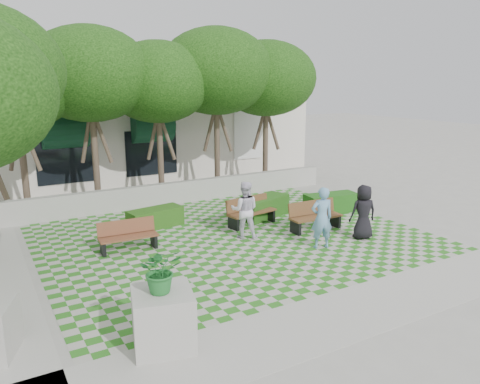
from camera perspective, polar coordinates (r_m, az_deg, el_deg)
ground at (r=14.64m, az=1.26°, el=-6.75°), size 90.00×90.00×0.00m
lawn at (r=15.46m, az=-0.68°, el=-5.62°), size 12.00×12.00×0.00m
sidewalk_south at (r=11.24m, az=14.21°, el=-13.71°), size 16.00×2.00×0.01m
retaining_wall at (r=19.85m, az=-8.09°, el=-0.10°), size 15.00×0.36×0.90m
bench_east at (r=16.38m, az=9.09°, el=-2.94°), size 1.92×0.69×1.00m
bench_mid at (r=16.74m, az=1.31°, el=-2.42°), size 1.97×0.92×1.00m
bench_west at (r=14.68m, az=-13.49°, el=-5.25°), size 1.78×0.67×0.92m
hedge_east at (r=18.73m, az=11.04°, el=-1.31°), size 2.18×1.12×0.73m
hedge_midright at (r=17.72m, az=2.85°, el=-1.86°), size 2.35×1.56×0.76m
hedge_midleft at (r=16.76m, az=-10.28°, el=-3.13°), size 2.02×1.07×0.67m
planter_front at (r=9.36m, az=-9.41°, el=-13.67°), size 1.39×1.39×2.03m
person_blue at (r=14.52m, az=9.93°, el=-3.12°), size 0.80×0.63×1.93m
person_dark at (r=15.70m, az=14.80°, el=-2.37°), size 1.00×0.79×1.80m
person_white at (r=15.24m, az=0.57°, el=-2.20°), size 1.16×1.10×1.89m
tree_row at (r=18.46m, az=-13.79°, el=13.46°), size 17.70×13.40×7.41m
building at (r=27.16m, az=-12.75°, el=7.77°), size 18.00×8.92×5.15m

